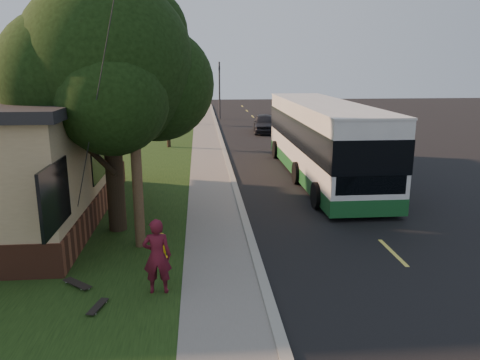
# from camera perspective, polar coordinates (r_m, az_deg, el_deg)

# --- Properties ---
(ground) EXTENTS (120.00, 120.00, 0.00)m
(ground) POSITION_cam_1_polar(r_m,az_deg,el_deg) (13.35, 1.88, -9.42)
(ground) COLOR black
(ground) RESTS_ON ground
(road) EXTENTS (8.00, 80.00, 0.01)m
(road) POSITION_cam_1_polar(r_m,az_deg,el_deg) (23.44, 8.73, 0.76)
(road) COLOR black
(road) RESTS_ON ground
(curb) EXTENTS (0.25, 80.00, 0.12)m
(curb) POSITION_cam_1_polar(r_m,az_deg,el_deg) (22.83, -1.07, 0.71)
(curb) COLOR gray
(curb) RESTS_ON ground
(sidewalk) EXTENTS (2.00, 80.00, 0.08)m
(sidewalk) POSITION_cam_1_polar(r_m,az_deg,el_deg) (22.79, -3.58, 0.61)
(sidewalk) COLOR slate
(sidewalk) RESTS_ON ground
(grass_verge) EXTENTS (5.00, 80.00, 0.07)m
(grass_verge) POSITION_cam_1_polar(r_m,az_deg,el_deg) (22.98, -12.34, 0.41)
(grass_verge) COLOR black
(grass_verge) RESTS_ON ground
(fire_hydrant) EXTENTS (0.32, 0.32, 0.74)m
(fire_hydrant) POSITION_cam_1_polar(r_m,az_deg,el_deg) (13.15, -9.53, -7.96)
(fire_hydrant) COLOR #DEA70B
(fire_hydrant) RESTS_ON grass_verge
(utility_pole) EXTENTS (2.86, 3.21, 9.07)m
(utility_pole) POSITION_cam_1_polar(r_m,az_deg,el_deg) (13.30, -13.03, 10.74)
(utility_pole) COLOR #473321
(utility_pole) RESTS_ON ground
(leafy_tree) EXTENTS (6.30, 6.00, 7.80)m
(leafy_tree) POSITION_cam_1_polar(r_m,az_deg,el_deg) (15.06, -15.62, 12.97)
(leafy_tree) COLOR black
(leafy_tree) RESTS_ON grass_verge
(bare_tree_near) EXTENTS (1.38, 1.21, 4.31)m
(bare_tree_near) POSITION_cam_1_polar(r_m,az_deg,el_deg) (30.40, -8.80, 7.87)
(bare_tree_near) COLOR black
(bare_tree_near) RESTS_ON grass_verge
(bare_tree_far) EXTENTS (1.38, 1.21, 4.03)m
(bare_tree_far) POSITION_cam_1_polar(r_m,az_deg,el_deg) (42.32, -7.07, 9.41)
(bare_tree_far) COLOR black
(bare_tree_far) RESTS_ON grass_verge
(traffic_signal) EXTENTS (0.18, 0.22, 5.50)m
(traffic_signal) POSITION_cam_1_polar(r_m,az_deg,el_deg) (46.26, -2.52, 11.33)
(traffic_signal) COLOR #2D2D30
(traffic_signal) RESTS_ON ground
(transit_bus) EXTENTS (3.06, 13.25, 3.58)m
(transit_bus) POSITION_cam_1_polar(r_m,az_deg,el_deg) (22.38, 9.97, 5.05)
(transit_bus) COLOR silver
(transit_bus) RESTS_ON ground
(skateboarder) EXTENTS (0.67, 0.44, 1.81)m
(skateboarder) POSITION_cam_1_polar(r_m,az_deg,el_deg) (11.13, -10.07, -9.12)
(skateboarder) COLOR #54101F
(skateboarder) RESTS_ON grass_verge
(skateboard_main) EXTENTS (0.37, 0.77, 0.07)m
(skateboard_main) POSITION_cam_1_polar(r_m,az_deg,el_deg) (11.09, -16.97, -14.54)
(skateboard_main) COLOR black
(skateboard_main) RESTS_ON grass_verge
(skateboard_spare) EXTENTS (0.81, 0.75, 0.08)m
(skateboard_spare) POSITION_cam_1_polar(r_m,az_deg,el_deg) (12.24, -19.23, -11.86)
(skateboard_spare) COLOR black
(skateboard_spare) RESTS_ON grass_verge
(distant_car) EXTENTS (2.13, 4.45, 1.47)m
(distant_car) POSITION_cam_1_polar(r_m,az_deg,el_deg) (37.22, 3.05, 6.92)
(distant_car) COLOR black
(distant_car) RESTS_ON ground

